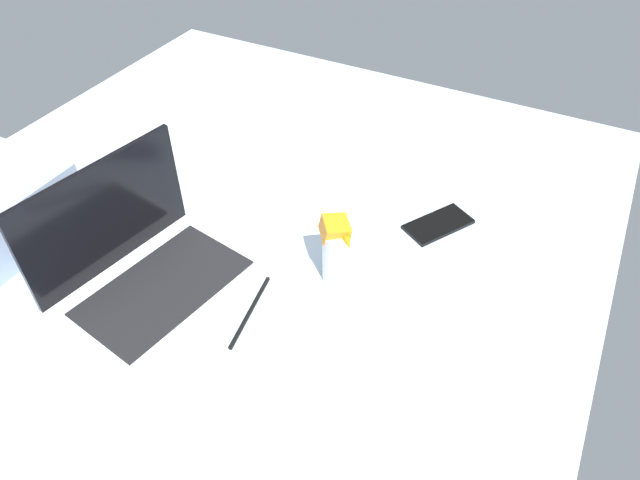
# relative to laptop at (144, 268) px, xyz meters

# --- Properties ---
(bed_mattress) EXTENTS (1.80, 1.40, 0.18)m
(bed_mattress) POSITION_rel_laptop_xyz_m (0.08, -0.06, -0.13)
(bed_mattress) COLOR silver
(bed_mattress) RESTS_ON ground
(laptop) EXTENTS (0.36, 0.28, 0.23)m
(laptop) POSITION_rel_laptop_xyz_m (0.00, 0.00, 0.00)
(laptop) COLOR silver
(laptop) RESTS_ON bed_mattress
(snack_cup) EXTENTS (0.09, 0.10, 0.14)m
(snack_cup) POSITION_rel_laptop_xyz_m (0.19, -0.31, 0.02)
(snack_cup) COLOR silver
(snack_cup) RESTS_ON bed_mattress
(cell_phone) EXTENTS (0.16, 0.13, 0.01)m
(cell_phone) POSITION_rel_laptop_xyz_m (0.40, -0.42, -0.04)
(cell_phone) COLOR black
(cell_phone) RESTS_ON bed_mattress
(charger_cable) EXTENTS (0.17, 0.03, 0.01)m
(charger_cable) POSITION_rel_laptop_xyz_m (0.03, -0.20, -0.04)
(charger_cable) COLOR black
(charger_cable) RESTS_ON bed_mattress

